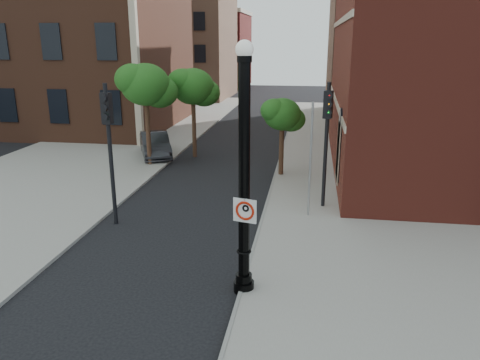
% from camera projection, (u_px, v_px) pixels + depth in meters
% --- Properties ---
extents(ground, '(120.00, 120.00, 0.00)m').
position_uv_depth(ground, '(167.00, 290.00, 12.91)').
color(ground, black).
rests_on(ground, ground).
extents(sidewalk_right, '(8.00, 60.00, 0.12)m').
position_uv_depth(sidewalk_right, '(358.00, 189.00, 21.48)').
color(sidewalk_right, gray).
rests_on(sidewalk_right, ground).
extents(sidewalk_left, '(10.00, 50.00, 0.12)m').
position_uv_depth(sidewalk_left, '(118.00, 142.00, 31.23)').
color(sidewalk_left, gray).
rests_on(sidewalk_left, ground).
extents(curb_edge, '(0.10, 60.00, 0.14)m').
position_uv_depth(curb_edge, '(272.00, 185.00, 22.05)').
color(curb_edge, gray).
rests_on(curb_edge, ground).
extents(victorian_building, '(18.60, 14.60, 17.95)m').
position_uv_depth(victorian_building, '(53.00, 10.00, 35.39)').
color(victorian_building, brown).
rests_on(victorian_building, ground).
extents(bg_building_tan_a, '(12.00, 12.00, 12.00)m').
position_uv_depth(bg_building_tan_a, '(179.00, 45.00, 54.55)').
color(bg_building_tan_a, '#9C6F55').
rests_on(bg_building_tan_a, ground).
extents(bg_building_red, '(12.00, 12.00, 10.00)m').
position_uv_depth(bg_building_red, '(205.00, 51.00, 68.09)').
color(bg_building_red, maroon).
rests_on(bg_building_red, ground).
extents(bg_building_tan_b, '(22.00, 14.00, 14.00)m').
position_uv_depth(bg_building_tan_b, '(472.00, 34.00, 36.93)').
color(bg_building_tan_b, '#9C6F55').
rests_on(bg_building_tan_b, ground).
extents(lamppost, '(0.56, 0.56, 6.64)m').
position_uv_depth(lamppost, '(244.00, 185.00, 11.98)').
color(lamppost, black).
rests_on(lamppost, ground).
extents(no_parking_sign, '(0.63, 0.19, 0.64)m').
position_uv_depth(no_parking_sign, '(245.00, 210.00, 12.00)').
color(no_parking_sign, white).
rests_on(no_parking_sign, ground).
extents(parked_car, '(3.16, 4.60, 1.44)m').
position_uv_depth(parked_car, '(155.00, 145.00, 27.37)').
color(parked_car, '#28282D').
rests_on(parked_car, ground).
extents(traffic_signal_left, '(0.34, 0.43, 5.20)m').
position_uv_depth(traffic_signal_left, '(108.00, 132.00, 16.56)').
color(traffic_signal_left, black).
rests_on(traffic_signal_left, ground).
extents(traffic_signal_right, '(0.39, 0.44, 5.09)m').
position_uv_depth(traffic_signal_right, '(327.00, 126.00, 18.16)').
color(traffic_signal_right, black).
rests_on(traffic_signal_right, ground).
extents(utility_pole, '(0.09, 0.09, 4.48)m').
position_uv_depth(utility_pole, '(310.00, 162.00, 17.51)').
color(utility_pole, '#999999').
rests_on(utility_pole, ground).
extents(street_tree_a, '(3.04, 2.75, 5.48)m').
position_uv_depth(street_tree_a, '(146.00, 86.00, 24.34)').
color(street_tree_a, '#362115').
rests_on(street_tree_a, ground).
extents(street_tree_b, '(2.83, 2.56, 5.10)m').
position_uv_depth(street_tree_b, '(194.00, 88.00, 26.44)').
color(street_tree_b, '#362115').
rests_on(street_tree_b, ground).
extents(street_tree_c, '(2.18, 1.97, 3.93)m').
position_uv_depth(street_tree_c, '(283.00, 115.00, 22.79)').
color(street_tree_c, '#362115').
rests_on(street_tree_c, ground).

